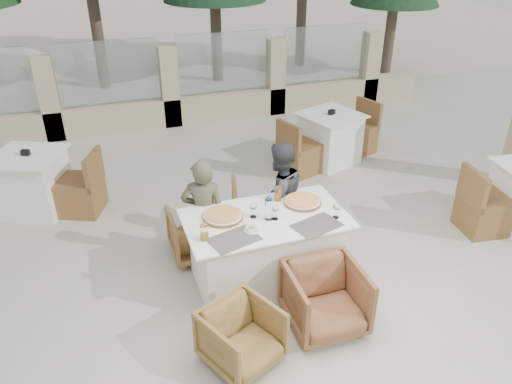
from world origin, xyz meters
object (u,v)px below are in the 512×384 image
object	(u,v)px
pizza_right	(303,201)
beer_glass_right	(278,194)
armchair_near_left	(242,337)
wine_glass_corner	(336,210)
pizza_left	(223,215)
olive_dish	(252,229)
bg_table_a	(33,183)
water_bottle	(269,208)
armchair_far_left	(197,233)
wine_glass_near	(275,211)
diner_left	(204,215)
armchair_near_right	(325,299)
dining_table	(266,250)
bg_table_b	(330,138)
wine_glass_centre	(253,209)
beer_glass_left	(204,233)
armchair_far_right	(263,210)
diner_right	(279,198)

from	to	relation	value
pizza_right	beer_glass_right	size ratio (longest dim) A/B	2.58
armchair_near_left	wine_glass_corner	bearing A→B (deg)	6.81
pizza_left	pizza_right	distance (m)	0.85
olive_dish	bg_table_a	distance (m)	3.29
water_bottle	olive_dish	distance (m)	0.28
bg_table_a	armchair_far_left	bearing A→B (deg)	-19.83
pizza_right	water_bottle	distance (m)	0.48
wine_glass_near	diner_left	world-z (taller)	diner_left
olive_dish	armchair_near_right	size ratio (longest dim) A/B	0.16
wine_glass_corner	armchair_near_left	bearing A→B (deg)	-148.71
pizza_left	bg_table_a	world-z (taller)	pizza_left
dining_table	bg_table_b	bearing A→B (deg)	51.58
wine_glass_near	bg_table_a	size ratio (longest dim) A/B	0.11
wine_glass_centre	olive_dish	bearing A→B (deg)	-111.72
dining_table	wine_glass_corner	size ratio (longest dim) A/B	8.70
beer_glass_left	pizza_left	bearing A→B (deg)	49.55
dining_table	armchair_near_left	bearing A→B (deg)	-120.32
beer_glass_left	diner_left	world-z (taller)	diner_left
armchair_near_left	armchair_far_right	bearing A→B (deg)	40.52
beer_glass_right	beer_glass_left	bearing A→B (deg)	-152.85
pizza_left	armchair_far_left	bearing A→B (deg)	105.81
wine_glass_corner	dining_table	bearing A→B (deg)	161.33
wine_glass_near	wine_glass_corner	world-z (taller)	same
bg_table_a	armchair_far_right	bearing A→B (deg)	-7.35
pizza_right	olive_dish	bearing A→B (deg)	-154.34
armchair_far_right	armchair_near_left	size ratio (longest dim) A/B	1.25
wine_glass_corner	beer_glass_right	size ratio (longest dim) A/B	1.23
pizza_right	bg_table_a	xyz separation A→B (m)	(-2.76, 2.18, -0.41)
armchair_far_left	bg_table_b	bearing A→B (deg)	-145.92
beer_glass_right	bg_table_b	world-z (taller)	beer_glass_right
olive_dish	armchair_far_left	distance (m)	1.07
dining_table	armchair_near_left	xyz separation A→B (m)	(-0.56, -0.95, -0.12)
water_bottle	wine_glass_corner	world-z (taller)	water_bottle
wine_glass_corner	armchair_far_right	world-z (taller)	wine_glass_corner
armchair_far_right	wine_glass_centre	bearing A→B (deg)	78.33
wine_glass_corner	beer_glass_right	xyz separation A→B (m)	(-0.41, 0.51, -0.02)
armchair_near_left	diner_left	xyz separation A→B (m)	(0.04, 1.42, 0.36)
wine_glass_near	bg_table_b	size ratio (longest dim) A/B	0.11
beer_glass_left	bg_table_a	bearing A→B (deg)	123.55
wine_glass_centre	armchair_near_right	distance (m)	1.09
wine_glass_corner	armchair_near_right	xyz separation A→B (m)	(-0.35, -0.57, -0.55)
wine_glass_centre	armchair_far_left	bearing A→B (deg)	124.44
dining_table	water_bottle	size ratio (longest dim) A/B	6.17
pizza_right	diner_left	bearing A→B (deg)	161.06
diner_left	beer_glass_left	bearing A→B (deg)	95.68
wine_glass_near	wine_glass_corner	xyz separation A→B (m)	(0.57, -0.17, 0.00)
beer_glass_right	dining_table	bearing A→B (deg)	-129.18
water_bottle	beer_glass_left	xyz separation A→B (m)	(-0.67, -0.14, -0.05)
olive_dish	diner_right	distance (m)	0.89
water_bottle	beer_glass_left	size ratio (longest dim) A/B	1.70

